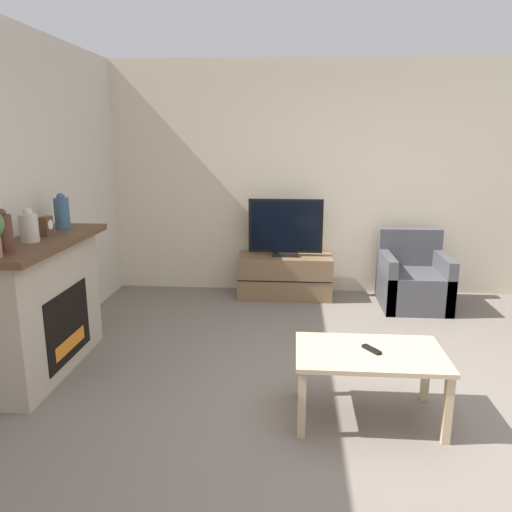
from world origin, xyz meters
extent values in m
plane|color=slate|center=(0.00, 0.00, 0.00)|extent=(24.00, 24.00, 0.00)
cube|color=beige|center=(0.00, 2.84, 1.35)|extent=(12.00, 0.06, 2.70)
cube|color=#B7A893|center=(-2.63, 0.47, 0.51)|extent=(0.39, 1.32, 1.02)
cube|color=black|center=(-2.43, 0.47, 0.39)|extent=(0.01, 0.72, 0.56)
cube|color=orange|center=(-2.43, 0.47, 0.23)|extent=(0.01, 0.51, 0.11)
cube|color=brown|center=(-2.60, 0.47, 1.05)|extent=(0.51, 1.44, 0.05)
cylinder|color=#512D23|center=(-2.61, 0.04, 1.20)|extent=(0.12, 0.12, 0.25)
sphere|color=#512D23|center=(-2.61, 0.04, 1.33)|extent=(0.07, 0.07, 0.07)
cylinder|color=beige|center=(-2.61, 0.36, 1.18)|extent=(0.13, 0.13, 0.21)
sphere|color=beige|center=(-2.61, 0.36, 1.29)|extent=(0.07, 0.07, 0.07)
cylinder|color=#385670|center=(-2.61, 0.90, 1.20)|extent=(0.12, 0.12, 0.26)
sphere|color=#385670|center=(-2.61, 0.90, 1.34)|extent=(0.07, 0.07, 0.07)
cube|color=brown|center=(-2.61, 0.61, 1.15)|extent=(0.07, 0.11, 0.15)
cylinder|color=white|center=(-2.58, 0.61, 1.16)|extent=(0.00, 0.08, 0.08)
cube|color=brown|center=(-0.77, 2.53, 0.25)|extent=(1.08, 0.47, 0.49)
cube|color=black|center=(-0.77, 2.30, 0.25)|extent=(1.06, 0.01, 0.01)
cube|color=black|center=(-0.77, 2.53, 0.51)|extent=(0.30, 0.18, 0.04)
cube|color=black|center=(-0.77, 2.53, 0.84)|extent=(0.85, 0.03, 0.62)
cube|color=black|center=(-0.77, 2.52, 0.84)|extent=(0.78, 0.01, 0.56)
cube|color=#4C4C51|center=(0.65, 2.28, 0.20)|extent=(0.70, 0.76, 0.40)
cube|color=#4C4C51|center=(0.65, 2.59, 0.61)|extent=(0.70, 0.14, 0.42)
cube|color=#4C4C51|center=(0.35, 2.28, 0.29)|extent=(0.10, 0.76, 0.59)
cube|color=#4C4C51|center=(0.95, 2.28, 0.29)|extent=(0.10, 0.76, 0.59)
cube|color=#CCB289|center=(-0.17, -0.05, 0.46)|extent=(0.96, 0.60, 0.03)
cube|color=#CCB289|center=(-0.61, -0.30, 0.22)|extent=(0.05, 0.05, 0.44)
cube|color=#CCB289|center=(0.27, -0.30, 0.22)|extent=(0.05, 0.05, 0.44)
cube|color=#CCB289|center=(-0.61, 0.21, 0.22)|extent=(0.05, 0.05, 0.44)
cube|color=#CCB289|center=(0.27, 0.21, 0.22)|extent=(0.05, 0.05, 0.44)
cube|color=black|center=(-0.16, -0.04, 0.48)|extent=(0.12, 0.15, 0.02)
camera|label=1|loc=(-0.67, -3.10, 1.82)|focal=35.00mm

